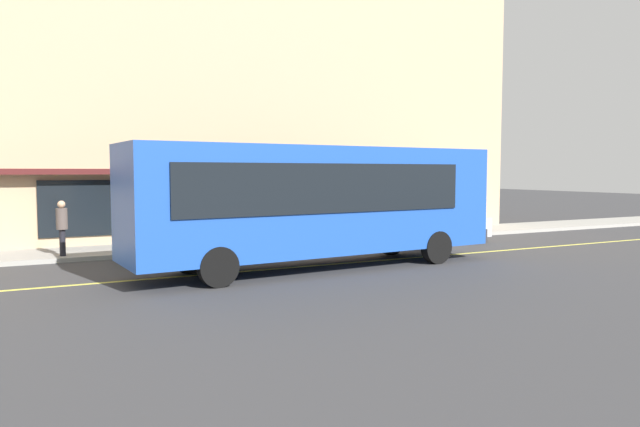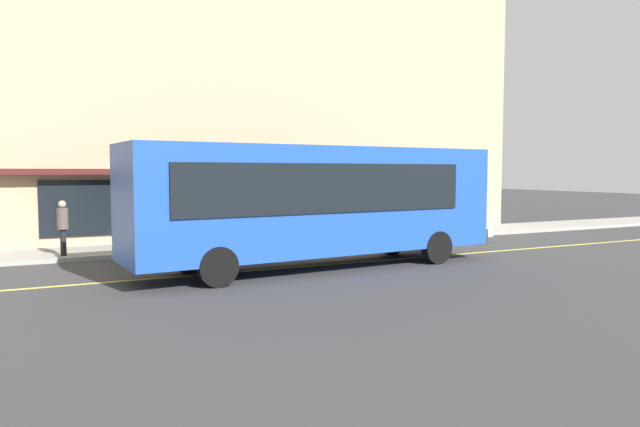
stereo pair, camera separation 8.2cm
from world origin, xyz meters
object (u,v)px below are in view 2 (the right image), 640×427
object	(u,v)px
car_teal	(205,236)
pedestrian_by_curb	(63,223)
bus	(320,200)
car_silver	(435,224)
traffic_light	(318,179)

from	to	relation	value
car_teal	pedestrian_by_curb	bearing A→B (deg)	157.55
bus	car_teal	bearing A→B (deg)	128.17
car_silver	pedestrian_by_curb	distance (m)	13.37
car_silver	pedestrian_by_curb	world-z (taller)	pedestrian_by_curb
bus	car_teal	world-z (taller)	bus
car_silver	car_teal	size ratio (longest dim) A/B	1.01
bus	car_teal	size ratio (longest dim) A/B	2.62
traffic_light	car_silver	world-z (taller)	traffic_light
bus	traffic_light	world-z (taller)	bus
traffic_light	car_teal	distance (m)	5.68
bus	pedestrian_by_curb	distance (m)	8.24
bus	car_silver	distance (m)	7.55
traffic_light	car_teal	xyz separation A→B (m)	(-5.01, -2.00, -1.79)
car_silver	car_teal	world-z (taller)	same
bus	car_silver	xyz separation A→B (m)	(6.68, 3.28, -1.24)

